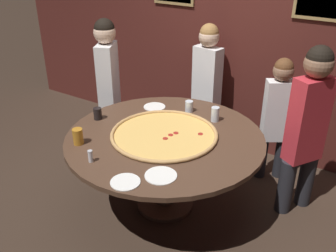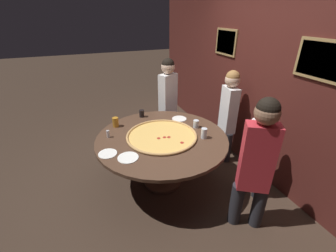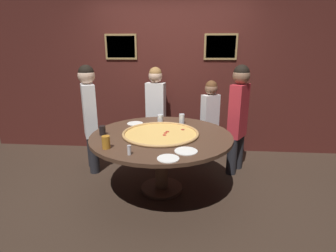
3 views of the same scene
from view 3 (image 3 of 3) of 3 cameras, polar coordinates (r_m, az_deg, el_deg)
name	(u,v)px [view 3 (image 3 of 3)]	position (r m, az deg, el deg)	size (l,w,h in m)	color
ground_plane	(162,189)	(3.44, -1.37, -13.62)	(24.00, 24.00, 0.00)	#38281E
back_wall	(170,75)	(4.43, 0.48, 11.10)	(6.40, 0.08, 2.60)	#4C1E19
dining_table	(161,144)	(3.17, -1.45, -3.89)	(1.69, 1.69, 0.74)	#4C3323
giant_pizza	(161,133)	(3.13, -1.61, -1.64)	(0.92, 0.92, 0.03)	#EAB75B
drink_cup_far_right	(160,119)	(3.63, -1.71, 1.64)	(0.08, 0.08, 0.11)	silver
drink_cup_far_left	(102,130)	(3.20, -14.09, -0.92)	(0.08, 0.08, 0.11)	black
drink_cup_near_right	(106,142)	(2.76, -13.35, -3.47)	(0.08, 0.08, 0.13)	#BC7A23
drink_cup_beside_pizza	(182,119)	(3.56, 3.03, 1.55)	(0.07, 0.07, 0.14)	silver
white_plate_left_side	(135,123)	(3.60, -7.18, 0.57)	(0.22, 0.22, 0.01)	white
white_plate_beside_cup	(186,151)	(2.63, 3.94, -5.46)	(0.23, 0.23, 0.01)	white
white_plate_near_front	(168,158)	(2.46, 0.03, -7.08)	(0.21, 0.21, 0.01)	white
condiment_shaker	(129,150)	(2.56, -8.46, -5.20)	(0.04, 0.04, 0.10)	silver
diner_far_left	(156,107)	(4.25, -2.67, 4.26)	(0.38, 0.22, 1.45)	#232328
diner_far_right	(210,116)	(4.09, 9.10, 2.10)	(0.33, 0.27, 1.27)	#232328
diner_centre_back	(90,113)	(3.84, -16.71, 2.81)	(0.29, 0.40, 1.52)	#232328
diner_side_right	(238,113)	(3.75, 15.05, 2.67)	(0.32, 0.40, 1.53)	#232328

